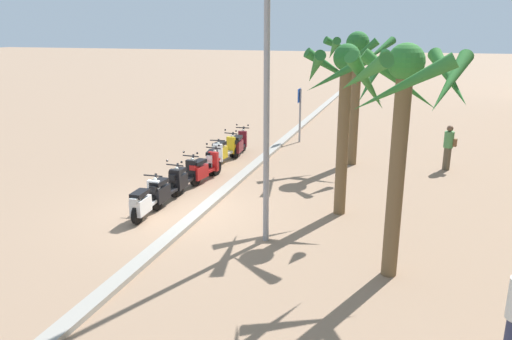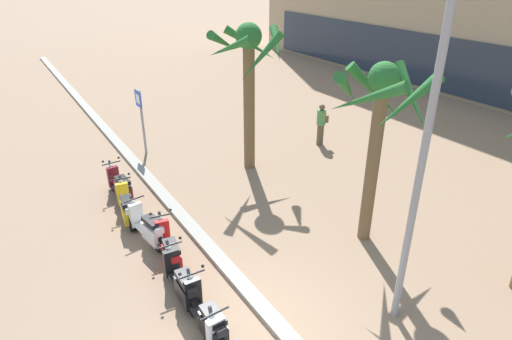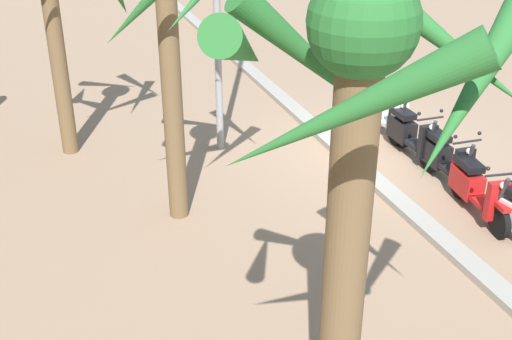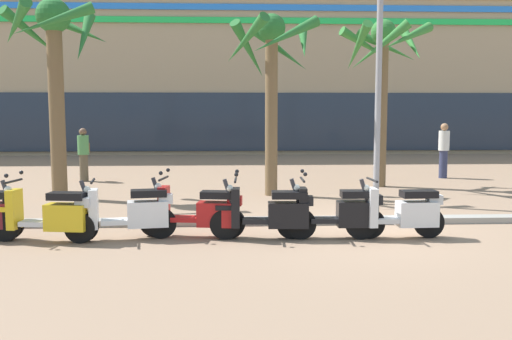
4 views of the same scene
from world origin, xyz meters
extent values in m
plane|color=#93755B|center=(0.00, 0.00, 0.00)|extent=(200.00, 200.00, 0.00)
cube|color=gray|center=(0.00, 0.54, 0.06)|extent=(60.00, 0.36, 0.12)
cylinder|color=black|center=(-3.38, -0.56, 0.26)|extent=(0.53, 0.18, 0.52)
cube|color=white|center=(-3.30, -0.55, 0.69)|extent=(0.27, 0.23, 0.16)
cylinder|color=black|center=(-3.52, -0.41, 0.26)|extent=(0.53, 0.18, 0.52)
cylinder|color=black|center=(-2.19, -0.60, 0.26)|extent=(0.53, 0.18, 0.52)
cube|color=red|center=(-2.90, -0.50, 0.32)|extent=(0.63, 0.37, 0.08)
cube|color=red|center=(-2.41, -0.57, 0.41)|extent=(0.72, 0.42, 0.42)
cube|color=black|center=(-2.39, -0.57, 0.75)|extent=(0.64, 0.38, 0.12)
cube|color=red|center=(-3.34, -0.43, 0.55)|extent=(0.19, 0.36, 0.66)
cube|color=red|center=(-3.52, -0.41, 0.55)|extent=(0.34, 0.21, 0.08)
cylinder|color=#333338|center=(-3.42, -0.42, 0.70)|extent=(0.29, 0.11, 0.69)
cylinder|color=black|center=(-3.34, -0.43, 1.02)|extent=(0.12, 0.56, 0.04)
sphere|color=white|center=(-3.44, -0.42, 0.88)|extent=(0.12, 0.12, 0.12)
cube|color=red|center=(-2.11, -0.62, 0.65)|extent=(0.27, 0.23, 0.16)
sphere|color=black|center=(-3.28, -0.20, 1.14)|extent=(0.07, 0.07, 0.07)
cylinder|color=black|center=(-2.28, -0.70, 0.26)|extent=(0.52, 0.12, 0.52)
cylinder|color=black|center=(-0.99, -0.74, 0.26)|extent=(0.52, 0.12, 0.52)
cube|color=black|center=(-1.68, -0.72, 0.32)|extent=(0.61, 0.30, 0.08)
cube|color=black|center=(-1.21, -0.74, 0.42)|extent=(0.69, 0.34, 0.43)
cube|color=black|center=(-1.19, -0.74, 0.77)|extent=(0.61, 0.32, 0.12)
cube|color=black|center=(-2.10, -0.70, 0.55)|extent=(0.15, 0.34, 0.66)
cube|color=black|center=(-2.28, -0.70, 0.55)|extent=(0.33, 0.17, 0.08)
cylinder|color=#333338|center=(-2.18, -0.70, 0.70)|extent=(0.29, 0.08, 0.69)
cylinder|color=black|center=(-2.10, -0.70, 1.02)|extent=(0.06, 0.56, 0.04)
sphere|color=white|center=(-2.20, -0.70, 0.88)|extent=(0.12, 0.12, 0.12)
cube|color=black|center=(-0.91, -0.75, 0.67)|extent=(0.25, 0.21, 0.16)
sphere|color=black|center=(-2.09, -0.94, 1.14)|extent=(0.07, 0.07, 0.07)
sphere|color=black|center=(-2.07, -0.46, 1.14)|extent=(0.07, 0.07, 0.07)
cylinder|color=black|center=(-1.14, -0.70, 0.26)|extent=(0.52, 0.11, 0.52)
cylinder|color=black|center=(0.20, -0.74, 0.26)|extent=(0.52, 0.11, 0.52)
cube|color=black|center=(-0.52, -0.72, 0.32)|extent=(0.61, 0.30, 0.08)
cube|color=black|center=(-0.02, -0.73, 0.42)|extent=(0.69, 0.34, 0.43)
cube|color=black|center=(0.00, -0.73, 0.77)|extent=(0.61, 0.32, 0.12)
cube|color=black|center=(-0.96, -0.70, 0.55)|extent=(0.15, 0.34, 0.66)
cube|color=black|center=(-1.14, -0.70, 0.55)|extent=(0.32, 0.17, 0.08)
cylinder|color=#333338|center=(-1.04, -0.70, 0.70)|extent=(0.28, 0.08, 0.69)
cylinder|color=black|center=(-0.96, -0.70, 1.02)|extent=(0.06, 0.56, 0.04)
sphere|color=white|center=(-1.06, -0.70, 0.88)|extent=(0.12, 0.12, 0.12)
cube|color=black|center=(0.28, -0.74, 0.67)|extent=(0.25, 0.21, 0.16)
sphere|color=black|center=(-0.95, -0.94, 1.14)|extent=(0.07, 0.07, 0.07)
sphere|color=black|center=(-0.93, -0.46, 1.14)|extent=(0.07, 0.07, 0.07)
cylinder|color=black|center=(0.03, -0.80, 0.26)|extent=(0.52, 0.13, 0.52)
cylinder|color=black|center=(1.24, -0.74, 0.26)|extent=(0.52, 0.13, 0.52)
cube|color=silver|center=(0.59, -0.77, 0.32)|extent=(0.61, 0.31, 0.08)
cube|color=white|center=(1.02, -0.75, 0.42)|extent=(0.70, 0.35, 0.43)
cube|color=black|center=(1.04, -0.75, 0.77)|extent=(0.61, 0.33, 0.12)
cube|color=white|center=(0.21, -0.79, 0.55)|extent=(0.16, 0.35, 0.66)
cube|color=white|center=(0.03, -0.80, 0.55)|extent=(0.33, 0.18, 0.08)
cylinder|color=#333338|center=(0.13, -0.79, 0.70)|extent=(0.29, 0.08, 0.69)
cylinder|color=black|center=(0.21, -0.79, 1.02)|extent=(0.07, 0.56, 0.04)
sphere|color=white|center=(0.11, -0.80, 0.88)|extent=(0.12, 0.12, 0.12)
cube|color=silver|center=(1.32, -0.74, 0.67)|extent=(0.25, 0.21, 0.16)
cylinder|color=brown|center=(2.13, 5.72, 2.18)|extent=(0.32, 0.32, 4.36)
cylinder|color=brown|center=(-6.41, 3.92, 2.22)|extent=(0.38, 0.38, 4.45)
sphere|color=#286B2D|center=(-6.41, 3.92, 4.45)|extent=(0.83, 0.83, 0.83)
cone|color=#286B2D|center=(-5.71, 3.94, 3.94)|extent=(0.31, 1.60, 1.43)
cone|color=#286B2D|center=(-6.01, 4.69, 4.21)|extent=(1.76, 1.10, 0.94)
cone|color=#286B2D|center=(-7.08, 4.37, 4.07)|extent=(1.21, 1.60, 1.19)
cone|color=#286B2D|center=(-7.12, 3.43, 4.19)|extent=(1.27, 1.66, 0.98)
cone|color=#286B2D|center=(-6.16, 3.09, 4.21)|extent=(1.84, 0.80, 0.94)
cylinder|color=brown|center=(-1.12, 4.23, 2.12)|extent=(0.32, 0.32, 4.24)
cone|color=#286B2D|center=(-1.67, 4.61, 3.71)|extent=(1.10, 1.41, 1.47)
camera|label=1|loc=(11.81, 5.83, 4.96)|focal=34.45mm
camera|label=2|loc=(5.46, -3.21, 6.61)|focal=30.53mm
camera|label=3|loc=(-10.43, 6.17, 5.55)|focal=45.05mm
camera|label=4|loc=(-2.20, -10.14, 2.21)|focal=39.52mm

